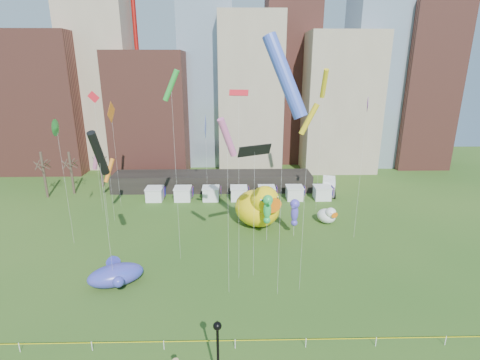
{
  "coord_description": "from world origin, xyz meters",
  "views": [
    {
      "loc": [
        -0.14,
        -24.89,
        22.75
      ],
      "look_at": [
        0.62,
        9.45,
        12.0
      ],
      "focal_mm": 27.0,
      "sensor_mm": 36.0,
      "label": 1
    }
  ],
  "objects_px": {
    "small_duck": "(327,215)",
    "lamppost": "(218,347)",
    "box_truck": "(329,186)",
    "seahorse_green": "(267,207)",
    "whale_inflatable": "(116,274)",
    "seahorse_purple": "(295,210)",
    "big_duck": "(259,206)"
  },
  "relations": [
    {
      "from": "small_duck",
      "to": "lamppost",
      "type": "xyz_separation_m",
      "value": [
        -15.53,
        -29.29,
        2.34
      ]
    },
    {
      "from": "seahorse_green",
      "to": "whale_inflatable",
      "type": "height_order",
      "value": "seahorse_green"
    },
    {
      "from": "small_duck",
      "to": "box_truck",
      "type": "height_order",
      "value": "small_duck"
    },
    {
      "from": "whale_inflatable",
      "to": "big_duck",
      "type": "bearing_deg",
      "value": 18.2
    },
    {
      "from": "seahorse_purple",
      "to": "big_duck",
      "type": "bearing_deg",
      "value": 163.79
    },
    {
      "from": "seahorse_green",
      "to": "lamppost",
      "type": "height_order",
      "value": "seahorse_green"
    },
    {
      "from": "seahorse_green",
      "to": "whale_inflatable",
      "type": "distance_m",
      "value": 20.47
    },
    {
      "from": "small_duck",
      "to": "seahorse_purple",
      "type": "xyz_separation_m",
      "value": [
        -5.82,
        -4.37,
        2.65
      ]
    },
    {
      "from": "seahorse_green",
      "to": "seahorse_purple",
      "type": "distance_m",
      "value": 4.25
    },
    {
      "from": "small_duck",
      "to": "lamppost",
      "type": "relative_size",
      "value": 0.67
    },
    {
      "from": "big_duck",
      "to": "seahorse_purple",
      "type": "xyz_separation_m",
      "value": [
        4.72,
        -3.59,
        0.79
      ]
    },
    {
      "from": "big_duck",
      "to": "whale_inflatable",
      "type": "height_order",
      "value": "big_duck"
    },
    {
      "from": "box_truck",
      "to": "whale_inflatable",
      "type": "bearing_deg",
      "value": -122.22
    },
    {
      "from": "whale_inflatable",
      "to": "lamppost",
      "type": "distance_m",
      "value": 18.24
    },
    {
      "from": "seahorse_green",
      "to": "seahorse_purple",
      "type": "bearing_deg",
      "value": 6.22
    },
    {
      "from": "big_duck",
      "to": "box_truck",
      "type": "height_order",
      "value": "big_duck"
    },
    {
      "from": "big_duck",
      "to": "box_truck",
      "type": "xyz_separation_m",
      "value": [
        14.31,
        14.53,
        -1.77
      ]
    },
    {
      "from": "seahorse_green",
      "to": "big_duck",
      "type": "bearing_deg",
      "value": 88.04
    },
    {
      "from": "big_duck",
      "to": "small_duck",
      "type": "relative_size",
      "value": 2.49
    },
    {
      "from": "big_duck",
      "to": "seahorse_green",
      "type": "height_order",
      "value": "big_duck"
    },
    {
      "from": "seahorse_green",
      "to": "lamppost",
      "type": "distance_m",
      "value": 24.42
    },
    {
      "from": "whale_inflatable",
      "to": "small_duck",
      "type": "bearing_deg",
      "value": 6.45
    },
    {
      "from": "big_duck",
      "to": "lamppost",
      "type": "bearing_deg",
      "value": -123.3
    },
    {
      "from": "box_truck",
      "to": "seahorse_purple",
      "type": "bearing_deg",
      "value": -103.44
    },
    {
      "from": "seahorse_green",
      "to": "seahorse_purple",
      "type": "height_order",
      "value": "seahorse_green"
    },
    {
      "from": "small_duck",
      "to": "seahorse_green",
      "type": "bearing_deg",
      "value": -174.83
    },
    {
      "from": "small_duck",
      "to": "seahorse_green",
      "type": "height_order",
      "value": "seahorse_green"
    },
    {
      "from": "small_duck",
      "to": "seahorse_purple",
      "type": "relative_size",
      "value": 0.71
    },
    {
      "from": "box_truck",
      "to": "seahorse_green",
      "type": "bearing_deg",
      "value": -110.49
    },
    {
      "from": "lamppost",
      "to": "seahorse_purple",
      "type": "bearing_deg",
      "value": 68.71
    },
    {
      "from": "big_duck",
      "to": "seahorse_green",
      "type": "bearing_deg",
      "value": -104.08
    },
    {
      "from": "seahorse_green",
      "to": "lamppost",
      "type": "bearing_deg",
      "value": -114.97
    }
  ]
}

